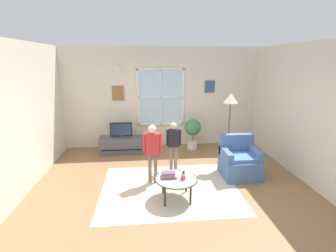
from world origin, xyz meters
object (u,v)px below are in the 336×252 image
object	(u,v)px
armchair	(239,161)
potted_plant_by_window	(193,130)
television	(121,130)
book_stack	(169,175)
coffee_table	(176,180)
person_black_shirt	(174,141)
tv_stand	(122,145)
floor_lamp	(230,106)
cup	(183,177)
person_red_shirt	(152,147)
remote_near_cup	(173,177)
remote_near_books	(184,173)

from	to	relation	value
armchair	potted_plant_by_window	distance (m)	1.92
television	book_stack	size ratio (longest dim) A/B	2.07
coffee_table	person_black_shirt	bearing A→B (deg)	85.62
tv_stand	floor_lamp	distance (m)	3.03
cup	potted_plant_by_window	xyz separation A→B (m)	(0.69, 2.65, 0.09)
person_red_shirt	remote_near_cup	bearing A→B (deg)	-61.05
book_stack	armchair	bearing A→B (deg)	25.39
person_black_shirt	coffee_table	bearing A→B (deg)	-94.38
floor_lamp	person_red_shirt	bearing A→B (deg)	-157.89
coffee_table	remote_near_books	xyz separation A→B (m)	(0.16, 0.17, 0.04)
armchair	cup	distance (m)	1.63
person_red_shirt	potted_plant_by_window	size ratio (longest dim) A/B	1.44
remote_near_cup	floor_lamp	size ratio (longest dim) A/B	0.08
coffee_table	remote_near_books	bearing A→B (deg)	47.66
television	person_red_shirt	distance (m)	1.93
remote_near_books	book_stack	bearing A→B (deg)	-156.89
coffee_table	potted_plant_by_window	bearing A→B (deg)	72.88
armchair	floor_lamp	distance (m)	1.26
person_red_shirt	person_black_shirt	xyz separation A→B (m)	(0.49, 0.58, -0.07)
television	remote_near_books	size ratio (longest dim) A/B	4.14
coffee_table	remote_near_cup	distance (m)	0.09
armchair	floor_lamp	bearing A→B (deg)	97.16
remote_near_books	person_black_shirt	distance (m)	1.10
remote_near_books	person_black_shirt	xyz separation A→B (m)	(-0.06, 1.06, 0.28)
remote_near_cup	book_stack	bearing A→B (deg)	178.22
television	person_red_shirt	bearing A→B (deg)	-66.51
television	armchair	bearing A→B (deg)	-31.28
potted_plant_by_window	coffee_table	bearing A→B (deg)	-107.12
tv_stand	cup	xyz separation A→B (m)	(1.28, -2.48, 0.22)
remote_near_cup	person_black_shirt	size ratio (longest dim) A/B	0.12
remote_near_cup	person_red_shirt	world-z (taller)	person_red_shirt
person_black_shirt	television	bearing A→B (deg)	136.60
person_red_shirt	floor_lamp	xyz separation A→B (m)	(1.81, 0.73, 0.68)
remote_near_cup	potted_plant_by_window	distance (m)	2.69
coffee_table	cup	world-z (taller)	cup
tv_stand	potted_plant_by_window	world-z (taller)	potted_plant_by_window
armchair	person_black_shirt	world-z (taller)	person_black_shirt
coffee_table	person_red_shirt	distance (m)	0.86
tv_stand	remote_near_cup	distance (m)	2.63
remote_near_books	person_black_shirt	bearing A→B (deg)	93.45
television	book_stack	distance (m)	2.60
armchair	cup	xyz separation A→B (m)	(-1.37, -0.87, 0.12)
armchair	person_red_shirt	xyz separation A→B (m)	(-1.88, -0.16, 0.44)
cup	person_red_shirt	world-z (taller)	person_red_shirt
armchair	remote_near_cup	size ratio (longest dim) A/B	6.21
person_black_shirt	armchair	bearing A→B (deg)	-16.71
tv_stand	armchair	size ratio (longest dim) A/B	1.34
remote_near_books	floor_lamp	xyz separation A→B (m)	(1.25, 1.21, 1.03)
cup	remote_near_cup	size ratio (longest dim) A/B	0.59
book_stack	cup	xyz separation A→B (m)	(0.24, -0.11, -0.00)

